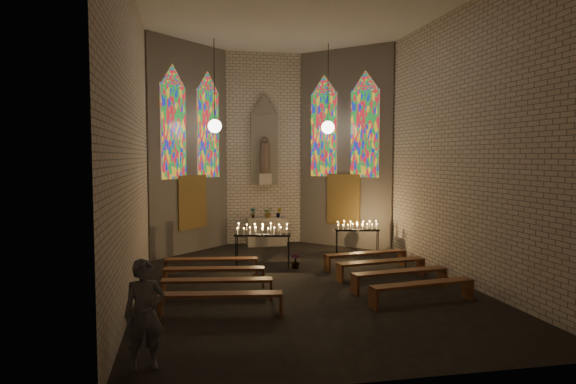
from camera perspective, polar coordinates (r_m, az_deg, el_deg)
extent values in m
plane|color=black|center=(13.45, 1.28, -9.88)|extent=(12.00, 12.00, 0.00)
cube|color=beige|center=(18.96, -2.69, 4.82)|extent=(8.00, 0.02, 7.00)
cube|color=beige|center=(7.33, 11.72, 6.05)|extent=(8.00, 0.02, 7.00)
cube|color=beige|center=(12.80, -16.52, 5.06)|extent=(0.02, 12.00, 7.00)
cube|color=beige|center=(14.48, 17.00, 4.91)|extent=(0.02, 12.00, 7.00)
cube|color=silver|center=(13.60, 1.33, 20.11)|extent=(8.00, 12.00, 0.01)
cube|color=beige|center=(17.50, -11.03, 4.82)|extent=(2.72, 2.72, 7.00)
cube|color=beige|center=(18.37, 6.45, 4.83)|extent=(2.72, 2.72, 7.00)
cube|color=#4C3F8C|center=(16.83, -12.62, 6.54)|extent=(0.78, 0.78, 3.00)
cube|color=#4C3F8C|center=(17.99, -8.87, 6.41)|extent=(0.78, 0.78, 3.00)
cube|color=#4C3F8C|center=(18.63, 4.00, 6.37)|extent=(0.78, 0.78, 3.00)
cube|color=#4C3F8C|center=(17.89, 8.55, 6.43)|extent=(0.78, 0.78, 3.00)
cube|color=brown|center=(17.44, -10.56, -1.09)|extent=(0.95, 0.95, 1.80)
cube|color=brown|center=(18.29, 6.16, -0.81)|extent=(0.95, 0.95, 1.80)
cube|color=gray|center=(18.88, -2.65, 4.82)|extent=(1.00, 0.12, 2.60)
cone|color=gray|center=(18.98, -2.67, 9.81)|extent=(1.00, 1.00, 0.80)
cube|color=beige|center=(18.76, -2.58, 1.47)|extent=(0.45, 0.30, 0.40)
cylinder|color=brown|center=(18.74, -2.59, 3.76)|extent=(0.36, 0.36, 1.10)
sphere|color=brown|center=(18.75, -2.59, 5.75)|extent=(0.26, 0.26, 0.26)
sphere|color=white|center=(16.90, -8.14, 7.26)|extent=(0.44, 0.44, 0.44)
cylinder|color=black|center=(17.04, -8.19, 11.97)|extent=(0.02, 0.02, 2.80)
sphere|color=white|center=(17.53, 4.45, 7.17)|extent=(0.44, 0.44, 0.44)
cylinder|color=black|center=(17.66, 4.48, 11.71)|extent=(0.02, 0.02, 2.80)
cube|color=beige|center=(18.62, -2.40, -4.43)|extent=(1.40, 0.60, 1.00)
imported|color=#4C723F|center=(18.56, -3.92, -2.33)|extent=(0.20, 0.13, 0.37)
imported|color=#4C723F|center=(18.60, -2.23, -2.30)|extent=(0.38, 0.35, 0.37)
imported|color=#4C723F|center=(18.64, -1.05, -2.30)|extent=(0.20, 0.16, 0.36)
imported|color=#4C723F|center=(14.88, 0.83, -7.69)|extent=(0.25, 0.25, 0.43)
cube|color=black|center=(15.00, -2.85, -4.80)|extent=(1.67, 0.76, 0.05)
cylinder|color=black|center=(15.02, -5.82, -6.65)|extent=(0.03, 0.03, 0.91)
cylinder|color=black|center=(14.88, 0.04, -6.73)|extent=(0.03, 0.03, 0.91)
cylinder|color=black|center=(15.32, -5.65, -6.44)|extent=(0.03, 0.03, 0.91)
cylinder|color=black|center=(15.18, 0.09, -6.51)|extent=(0.03, 0.03, 0.91)
cube|color=black|center=(16.94, 7.69, -4.21)|extent=(1.46, 0.62, 0.04)
cylinder|color=black|center=(16.80, 5.47, -5.70)|extent=(0.03, 0.03, 0.80)
cylinder|color=black|center=(16.97, 9.99, -5.65)|extent=(0.03, 0.03, 0.80)
cylinder|color=black|center=(17.06, 5.39, -5.55)|extent=(0.03, 0.03, 0.80)
cylinder|color=black|center=(17.23, 9.84, -5.50)|extent=(0.03, 0.03, 0.80)
cube|color=brown|center=(14.12, -8.49, -7.40)|extent=(2.50, 0.70, 0.06)
cube|color=brown|center=(14.33, -13.35, -8.21)|extent=(0.11, 0.35, 0.45)
cube|color=brown|center=(14.10, -3.53, -8.31)|extent=(0.11, 0.35, 0.45)
cube|color=brown|center=(14.98, 8.63, -6.74)|extent=(2.50, 0.70, 0.06)
cube|color=brown|center=(14.50, 4.37, -7.97)|extent=(0.11, 0.35, 0.45)
cube|color=brown|center=(15.63, 12.56, -7.18)|extent=(0.11, 0.35, 0.45)
cube|color=brown|center=(12.95, -8.21, -8.45)|extent=(2.50, 0.70, 0.06)
cube|color=brown|center=(13.16, -13.52, -9.31)|extent=(0.11, 0.35, 0.45)
cube|color=brown|center=(12.95, -2.80, -9.42)|extent=(0.11, 0.35, 0.45)
cube|color=brown|center=(13.89, 10.34, -7.62)|extent=(2.50, 0.70, 0.06)
cube|color=brown|center=(13.38, 5.78, -9.00)|extent=(0.11, 0.35, 0.45)
cube|color=brown|center=(14.56, 14.49, -8.04)|extent=(0.11, 0.35, 0.45)
cube|color=brown|center=(11.78, -7.88, -9.70)|extent=(2.50, 0.70, 0.06)
cube|color=brown|center=(12.00, -13.74, -10.62)|extent=(0.11, 0.35, 0.45)
cube|color=brown|center=(11.80, -1.91, -10.76)|extent=(0.11, 0.35, 0.45)
cube|color=brown|center=(12.80, 12.35, -8.64)|extent=(2.50, 0.70, 0.06)
cube|color=brown|center=(12.27, 7.46, -10.21)|extent=(0.11, 0.35, 0.45)
cube|color=brown|center=(13.52, 16.74, -9.01)|extent=(0.11, 0.35, 0.45)
cube|color=brown|center=(10.62, -7.48, -11.22)|extent=(2.50, 0.70, 0.06)
cube|color=brown|center=(10.84, -14.00, -12.21)|extent=(0.11, 0.35, 0.45)
cube|color=brown|center=(10.66, -0.82, -12.37)|extent=(0.11, 0.35, 0.45)
cube|color=brown|center=(11.75, 14.73, -9.83)|extent=(2.50, 0.70, 0.06)
cube|color=brown|center=(11.18, 9.49, -11.64)|extent=(0.11, 0.35, 0.45)
cube|color=brown|center=(12.50, 19.36, -10.13)|extent=(0.11, 0.35, 0.45)
imported|color=#4B4C55|center=(8.26, -15.67, -12.94)|extent=(0.67, 0.50, 1.68)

